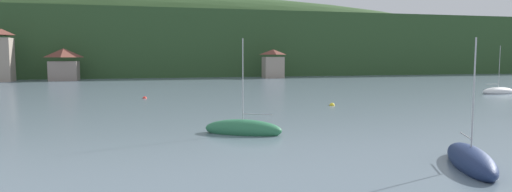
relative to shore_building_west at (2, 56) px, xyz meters
name	(u,v)px	position (x,y,z in m)	size (l,w,h in m)	color
wooded_hillside	(159,50)	(31.02, 31.79, 1.71)	(352.00, 45.11, 35.01)	#2D4C28
shore_building_west	(2,56)	(0.00, 0.00, 0.00)	(3.67, 4.32, 10.18)	gray
shore_building_westcentral	(64,65)	(10.93, 0.54, -1.78)	(5.55, 5.45, 6.48)	gray
shore_building_central	(273,64)	(54.65, -0.36, -1.84)	(4.59, 3.56, 6.42)	gray
sailboat_far_1	(498,92)	(71.23, -47.42, -4.68)	(4.99, 1.92, 6.62)	white
sailboat_mid_2	(243,129)	(31.95, -67.98, -4.66)	(5.15, 3.85, 6.41)	#2D754C
sailboat_near_7	(471,161)	(39.90, -78.70, -4.67)	(3.82, 5.76, 6.11)	navy
mooring_buoy_near	(332,106)	(44.20, -54.66, -4.95)	(0.55, 0.55, 0.55)	yellow
mooring_buoy_far	(145,98)	(26.15, -42.21, -4.95)	(0.49, 0.49, 0.49)	red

